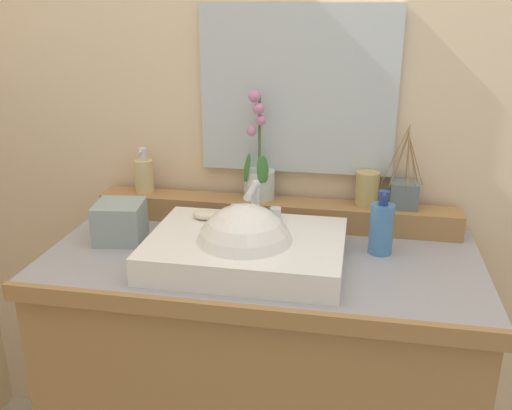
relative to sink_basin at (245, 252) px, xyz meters
The scene contains 12 objects.
wall_back 0.61m from the sink_basin, 86.20° to the left, with size 2.93×0.20×2.58m, color beige.
vanity_cabinet 0.47m from the sink_basin, 65.33° to the left, with size 1.16×0.58×0.86m.
back_ledge 0.29m from the sink_basin, 84.00° to the left, with size 1.09×0.10×0.07m, color #A37443.
sink_basin is the anchor object (origin of this frame).
soap_bar 0.18m from the sink_basin, 141.09° to the left, with size 0.07×0.04×0.02m, color beige.
potted_plant 0.33m from the sink_basin, 93.93° to the left, with size 0.10×0.10×0.33m.
soap_dispenser 0.50m from the sink_basin, 142.23° to the left, with size 0.06×0.06×0.14m.
tumbler_cup 0.43m from the sink_basin, 45.03° to the left, with size 0.07×0.07×0.10m, color tan.
reed_diffuser 0.52m from the sink_basin, 37.25° to the left, with size 0.12×0.08×0.24m.
lotion_bottle 0.37m from the sink_basin, 21.61° to the left, with size 0.06×0.07×0.18m.
tissue_box 0.39m from the sink_basin, 166.99° to the left, with size 0.13×0.13×0.11m, color #8C9E9C.
mirror 0.51m from the sink_basin, 76.36° to the left, with size 0.57×0.02×0.48m, color silver.
Camera 1 is at (0.24, -1.36, 1.50)m, focal length 39.65 mm.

